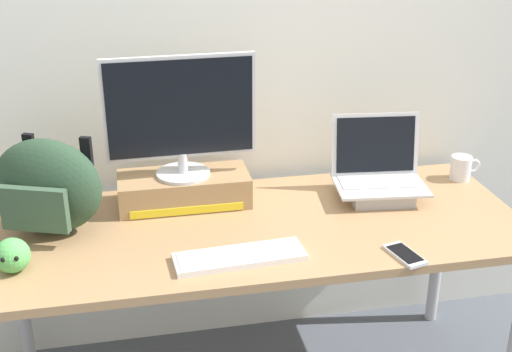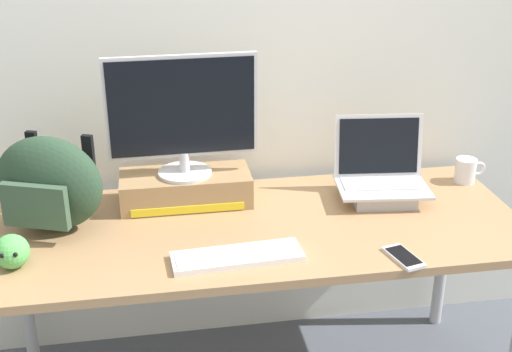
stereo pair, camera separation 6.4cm
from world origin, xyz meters
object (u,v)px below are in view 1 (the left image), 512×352
plush_toy (12,255)px  messenger_backpack (47,187)px  desktop_monitor (181,115)px  cell_phone (405,255)px  open_laptop (379,182)px  toner_box_yellow (184,189)px  coffee_mug (461,168)px  external_keyboard (240,257)px

plush_toy → messenger_backpack: bearing=68.4°
desktop_monitor → cell_phone: (0.64, -0.51, -0.33)m
desktop_monitor → open_laptop: bearing=-7.4°
cell_phone → plush_toy: size_ratio=1.51×
toner_box_yellow → plush_toy: toner_box_yellow is taller
coffee_mug → plush_toy: bearing=-167.4°
coffee_mug → plush_toy: (-1.63, -0.36, 0.01)m
coffee_mug → cell_phone: size_ratio=0.76×
external_keyboard → plush_toy: size_ratio=3.89×
cell_phone → plush_toy: 1.20m
external_keyboard → plush_toy: bearing=170.4°
desktop_monitor → messenger_backpack: size_ratio=1.29×
open_laptop → plush_toy: bearing=-161.2°
open_laptop → cell_phone: open_laptop is taller
external_keyboard → coffee_mug: coffee_mug is taller
open_laptop → desktop_monitor: bearing=179.8°
desktop_monitor → messenger_backpack: bearing=-166.2°
messenger_backpack → coffee_mug: bearing=24.9°
messenger_backpack → plush_toy: messenger_backpack is taller
messenger_backpack → cell_phone: (1.09, -0.39, -0.16)m
desktop_monitor → cell_phone: desktop_monitor is taller
external_keyboard → plush_toy: 0.68m
coffee_mug → cell_phone: 0.68m
desktop_monitor → coffee_mug: bearing=-0.9°
open_laptop → messenger_backpack: bearing=-171.8°
coffee_mug → plush_toy: size_ratio=1.15×
toner_box_yellow → desktop_monitor: desktop_monitor is taller
open_laptop → cell_phone: bearing=-93.4°
toner_box_yellow → coffee_mug: 1.08m
messenger_backpack → toner_box_yellow: bearing=35.3°
desktop_monitor → cell_phone: size_ratio=3.27×
open_laptop → coffee_mug: bearing=18.6°
coffee_mug → cell_phone: bearing=-131.0°
toner_box_yellow → messenger_backpack: size_ratio=1.14×
toner_box_yellow → open_laptop: 0.72m
messenger_backpack → plush_toy: 0.28m
coffee_mug → plush_toy: plush_toy is taller
desktop_monitor → plush_toy: 0.72m
toner_box_yellow → coffee_mug: (1.08, 0.00, -0.01)m
coffee_mug → plush_toy: 1.67m
desktop_monitor → cell_phone: bearing=-39.8°
toner_box_yellow → coffee_mug: size_ratio=3.83×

